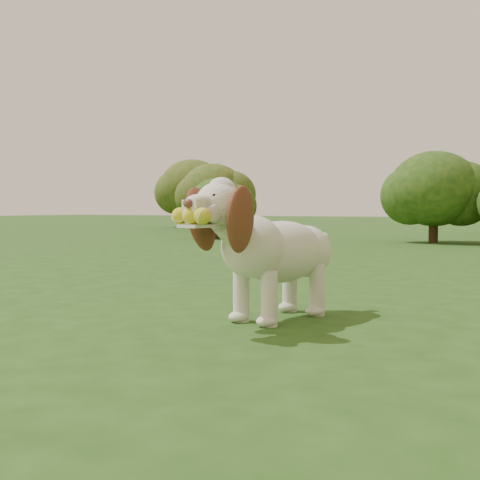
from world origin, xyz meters
The scene contains 6 objects.
ground centered at (0.00, 0.00, 0.00)m, with size 80.00×80.00×0.00m, color #214213.
dog centered at (0.40, 0.14, 0.39)m, with size 0.54×1.13×0.74m.
shrub_a centered at (-4.35, 7.40, 0.70)m, with size 1.15×1.15×1.19m.
shrub_g centered at (-8.73, 13.02, 1.25)m, with size 2.05×2.05×2.12m.
shrub_b centered at (-0.37, 8.01, 0.93)m, with size 1.52×1.52×1.58m.
shrub_e centered at (-6.53, 10.70, 1.04)m, with size 1.70×1.70×1.76m.
Camera 1 is at (1.81, -2.66, 0.59)m, focal length 45.00 mm.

